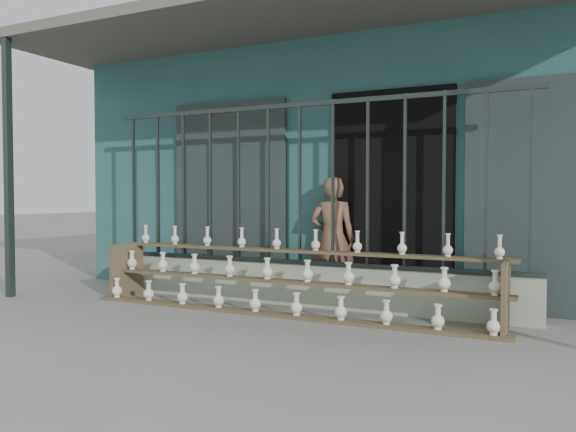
% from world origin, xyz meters
% --- Properties ---
extents(ground, '(60.00, 60.00, 0.00)m').
position_xyz_m(ground, '(0.00, 0.00, 0.00)').
color(ground, slate).
extents(workshop_building, '(7.40, 6.60, 3.21)m').
position_xyz_m(workshop_building, '(0.00, 4.23, 1.62)').
color(workshop_building, '#285654').
rests_on(workshop_building, ground).
extents(parapet_wall, '(5.00, 0.20, 0.45)m').
position_xyz_m(parapet_wall, '(0.00, 1.30, 0.23)').
color(parapet_wall, '#9EAD95').
rests_on(parapet_wall, ground).
extents(security_fence, '(5.00, 0.04, 1.80)m').
position_xyz_m(security_fence, '(-0.00, 1.30, 1.35)').
color(security_fence, '#283330').
rests_on(security_fence, parapet_wall).
extents(shelf_rack, '(4.50, 0.68, 0.85)m').
position_xyz_m(shelf_rack, '(0.03, 0.89, 0.36)').
color(shelf_rack, brown).
rests_on(shelf_rack, ground).
extents(elderly_woman, '(0.59, 0.46, 1.44)m').
position_xyz_m(elderly_woman, '(0.25, 1.66, 0.72)').
color(elderly_woman, brown).
rests_on(elderly_woman, ground).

